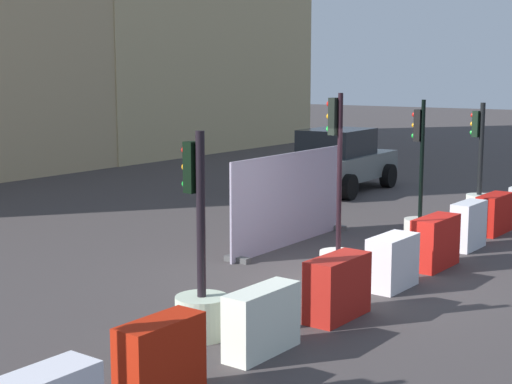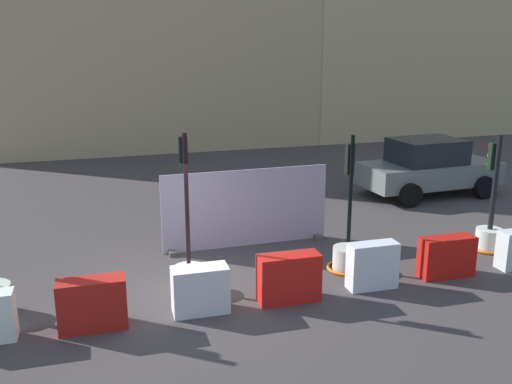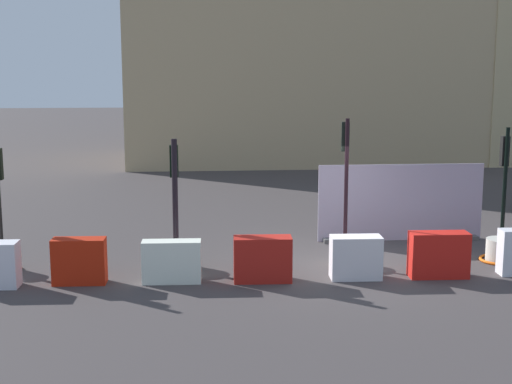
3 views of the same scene
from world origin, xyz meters
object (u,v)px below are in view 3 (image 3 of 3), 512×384
traffic_light_2 (345,239)px  traffic_light_3 (501,242)px  traffic_light_1 (176,244)px  construction_barrier_3 (263,259)px  traffic_light_0 (1,247)px  construction_barrier_5 (439,255)px  construction_barrier_2 (172,262)px  construction_barrier_4 (356,257)px  construction_barrier_1 (79,261)px

traffic_light_2 → traffic_light_3: (3.39, 0.01, -0.13)m
traffic_light_2 → traffic_light_1: bearing=179.0°
construction_barrier_3 → traffic_light_0: bearing=167.6°
traffic_light_2 → construction_barrier_3: size_ratio=2.72×
traffic_light_2 → construction_barrier_5: traffic_light_2 is taller
traffic_light_1 → traffic_light_3: (6.90, -0.05, -0.10)m
traffic_light_2 → construction_barrier_2: size_ratio=2.70×
traffic_light_0 → construction_barrier_3: 5.34m
traffic_light_2 → construction_barrier_3: (-1.82, -1.01, -0.11)m
construction_barrier_3 → construction_barrier_2: bearing=177.6°
traffic_light_0 → construction_barrier_4: bearing=-9.0°
traffic_light_0 → construction_barrier_1: (1.71, -1.00, -0.06)m
traffic_light_1 → traffic_light_3: bearing=-0.4°
construction_barrier_5 → traffic_light_3: bearing=31.0°
construction_barrier_1 → traffic_light_3: bearing=5.8°
traffic_light_0 → traffic_light_2: 7.03m
construction_barrier_3 → construction_barrier_4: (1.83, 0.03, -0.02)m
traffic_light_2 → construction_barrier_3: 2.08m
traffic_light_3 → construction_barrier_4: bearing=-163.6°
traffic_light_3 → construction_barrier_1: size_ratio=2.82×
construction_barrier_2 → construction_barrier_5: size_ratio=0.98×
construction_barrier_2 → construction_barrier_3: (1.75, -0.07, 0.03)m
traffic_light_0 → construction_barrier_5: 8.77m
traffic_light_2 → construction_barrier_5: (1.66, -1.02, -0.10)m
traffic_light_2 → traffic_light_3: traffic_light_2 is taller
traffic_light_2 → construction_barrier_5: size_ratio=2.64×
traffic_light_2 → construction_barrier_4: 0.99m
construction_barrier_2 → construction_barrier_5: construction_barrier_5 is taller
traffic_light_3 → construction_barrier_5: traffic_light_3 is taller
traffic_light_3 → traffic_light_1: bearing=179.6°
traffic_light_3 → traffic_light_2: bearing=-179.8°
construction_barrier_3 → construction_barrier_4: 1.84m
construction_barrier_4 → construction_barrier_2: bearing=179.3°
construction_barrier_2 → construction_barrier_4: 3.58m
construction_barrier_4 → construction_barrier_5: construction_barrier_5 is taller
construction_barrier_2 → construction_barrier_1: bearing=177.7°
construction_barrier_4 → traffic_light_1: bearing=163.5°
construction_barrier_1 → construction_barrier_2: bearing=-2.3°
traffic_light_0 → traffic_light_1: (3.52, -0.08, 0.01)m
construction_barrier_1 → construction_barrier_5: (6.99, -0.16, 0.01)m
traffic_light_2 → construction_barrier_2: 3.69m
construction_barrier_2 → construction_barrier_3: bearing=-2.4°
traffic_light_1 → construction_barrier_4: traffic_light_1 is taller
construction_barrier_1 → construction_barrier_3: size_ratio=0.90×
construction_barrier_3 → traffic_light_1: bearing=147.6°
traffic_light_0 → traffic_light_1: traffic_light_0 is taller
construction_barrier_5 → construction_barrier_1: bearing=178.7°
traffic_light_0 → traffic_light_1: 3.52m
traffic_light_1 → traffic_light_3: traffic_light_3 is taller
traffic_light_1 → construction_barrier_2: bearing=-93.4°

